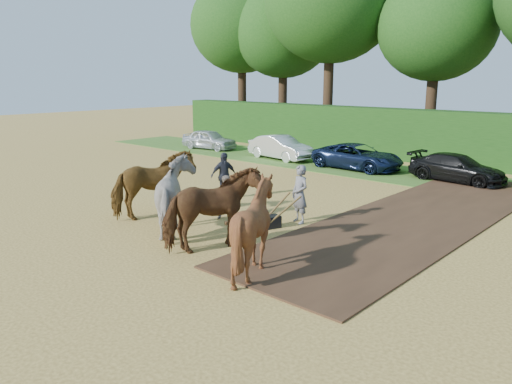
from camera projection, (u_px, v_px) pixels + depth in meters
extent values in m
plane|color=gold|center=(254.00, 260.00, 13.52)|extent=(120.00, 120.00, 0.00)
cube|color=#472D1C|center=(419.00, 217.00, 17.59)|extent=(4.50, 17.00, 0.05)
cube|color=#38601E|center=(453.00, 181.00, 23.62)|extent=(50.00, 5.00, 0.03)
cube|color=#14380F|center=(488.00, 141.00, 26.54)|extent=(46.00, 1.60, 3.00)
imported|color=tan|center=(227.00, 197.00, 17.26)|extent=(0.92, 0.95, 1.54)
imported|color=#252831|center=(224.00, 176.00, 20.07)|extent=(0.81, 1.21, 1.90)
imported|color=brown|center=(153.00, 185.00, 17.26)|extent=(2.06, 3.06, 2.37)
imported|color=#BDB6A9|center=(180.00, 196.00, 15.64)|extent=(2.84, 2.62, 2.37)
imported|color=brown|center=(213.00, 210.00, 14.01)|extent=(2.06, 3.06, 2.37)
imported|color=#5A3416|center=(254.00, 227.00, 12.39)|extent=(2.47, 2.63, 2.37)
cube|color=black|center=(265.00, 223.00, 16.26)|extent=(0.68, 1.09, 0.39)
cube|color=brown|center=(247.00, 220.00, 15.88)|extent=(0.58, 1.54, 0.11)
cylinder|color=brown|center=(277.00, 206.00, 16.68)|extent=(0.25, 1.14, 0.83)
cylinder|color=brown|center=(286.00, 209.00, 16.26)|extent=(0.55, 1.07, 0.83)
imported|color=gray|center=(300.00, 194.00, 16.75)|extent=(0.83, 0.67, 1.98)
imported|color=silver|center=(209.00, 139.00, 34.11)|extent=(4.13, 2.12, 1.35)
imported|color=silver|center=(280.00, 147.00, 29.92)|extent=(4.49, 2.04, 1.43)
imported|color=#131E3B|center=(358.00, 157.00, 26.66)|extent=(4.98, 2.42, 1.36)
imported|color=black|center=(457.00, 168.00, 23.46)|extent=(4.62, 2.16, 1.30)
cylinder|color=#382616|center=(242.00, 100.00, 42.13)|extent=(0.70, 0.70, 5.85)
ellipsoid|color=#163F11|center=(242.00, 25.00, 40.76)|extent=(8.40, 8.40, 7.73)
cylinder|color=#382616|center=(283.00, 104.00, 39.92)|extent=(0.70, 0.70, 5.40)
ellipsoid|color=#163F11|center=(283.00, 31.00, 38.66)|extent=(7.80, 7.80, 7.18)
cylinder|color=#382616|center=(328.00, 100.00, 35.80)|extent=(0.70, 0.70, 6.53)
ellipsoid|color=#163F11|center=(331.00, 0.00, 34.29)|extent=(9.20, 9.20, 8.46)
cylinder|color=#382616|center=(430.00, 112.00, 32.46)|extent=(0.70, 0.70, 5.17)
ellipsoid|color=#163F11|center=(437.00, 26.00, 31.25)|extent=(7.40, 7.40, 6.81)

